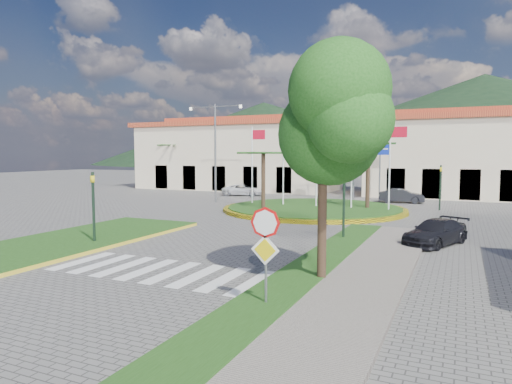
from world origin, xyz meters
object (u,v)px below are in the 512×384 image
at_px(deciduous_tree, 323,114).
at_px(car_dark_a, 278,187).
at_px(car_dark_b, 402,196).
at_px(car_side_right, 436,232).
at_px(stop_sign, 265,240).
at_px(roundabout_island, 314,208).
at_px(white_van, 243,190).

height_order(deciduous_tree, car_dark_a, deciduous_tree).
bearing_deg(deciduous_tree, car_dark_b, 91.29).
distance_m(car_dark_a, car_side_right, 27.29).
xyz_separation_m(stop_sign, deciduous_tree, (0.60, 3.04, 3.38)).
height_order(roundabout_island, white_van, roundabout_island).
distance_m(white_van, car_dark_a, 4.69).
bearing_deg(white_van, stop_sign, -167.98).
relative_size(roundabout_island, car_dark_a, 3.35).
xyz_separation_m(car_dark_b, car_side_right, (3.48, -17.31, -0.03)).
height_order(stop_sign, car_side_right, stop_sign).
bearing_deg(car_dark_b, car_side_right, -175.37).
height_order(roundabout_island, car_dark_a, roundabout_island).
relative_size(stop_sign, car_side_right, 0.69).
distance_m(roundabout_island, stop_sign, 20.69).
bearing_deg(white_van, car_dark_a, -39.90).
bearing_deg(stop_sign, car_side_right, 71.86).
bearing_deg(white_van, car_side_right, -149.54).
xyz_separation_m(stop_sign, car_side_right, (3.52, 10.73, -1.23)).
distance_m(deciduous_tree, car_dark_a, 32.83).
bearing_deg(stop_sign, car_dark_a, 111.09).
bearing_deg(white_van, roundabout_island, -146.16).
distance_m(deciduous_tree, car_side_right, 9.44).
bearing_deg(roundabout_island, deciduous_tree, -72.09).
relative_size(stop_sign, car_dark_a, 0.70).
height_order(car_dark_b, car_side_right, car_dark_b).
bearing_deg(white_van, deciduous_tree, -164.27).
bearing_deg(stop_sign, roundabout_island, 103.73).
distance_m(car_dark_b, car_side_right, 17.65).
xyz_separation_m(stop_sign, car_dark_a, (-12.63, 32.74, -1.15)).
bearing_deg(car_side_right, roundabout_island, 155.60).
bearing_deg(roundabout_island, car_dark_b, 58.34).
distance_m(deciduous_tree, white_van, 30.00).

